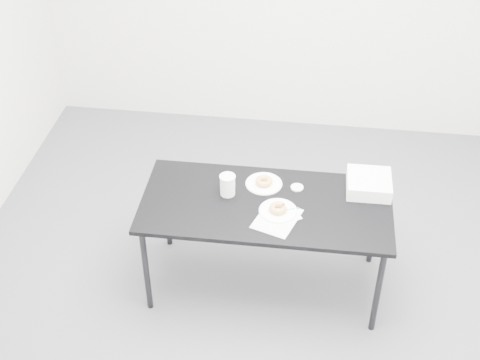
# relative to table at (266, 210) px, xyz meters

# --- Properties ---
(floor) EXTENTS (4.00, 4.00, 0.00)m
(floor) POSITION_rel_table_xyz_m (-0.06, -0.01, -0.64)
(floor) COLOR #494A4E
(floor) RESTS_ON ground
(table) EXTENTS (1.52, 0.72, 0.69)m
(table) POSITION_rel_table_xyz_m (0.00, 0.00, 0.00)
(table) COLOR black
(table) RESTS_ON floor
(scorecard) EXTENTS (0.31, 0.34, 0.00)m
(scorecard) POSITION_rel_table_xyz_m (0.08, -0.13, 0.05)
(scorecard) COLOR silver
(scorecard) RESTS_ON table
(logo_patch) EXTENTS (0.06, 0.06, 0.00)m
(logo_patch) POSITION_rel_table_xyz_m (0.16, -0.04, 0.06)
(logo_patch) COLOR green
(logo_patch) RESTS_ON scorecard
(pen) EXTENTS (0.13, 0.06, 0.01)m
(pen) POSITION_rel_table_xyz_m (0.14, -0.05, 0.06)
(pen) COLOR #0C8E62
(pen) RESTS_ON scorecard
(napkin) EXTENTS (0.22, 0.22, 0.00)m
(napkin) POSITION_rel_table_xyz_m (0.12, -0.09, 0.05)
(napkin) COLOR silver
(napkin) RESTS_ON table
(plate_near) EXTENTS (0.23, 0.23, 0.01)m
(plate_near) POSITION_rel_table_xyz_m (0.08, -0.07, 0.06)
(plate_near) COLOR white
(plate_near) RESTS_ON napkin
(donut_near) EXTENTS (0.14, 0.14, 0.04)m
(donut_near) POSITION_rel_table_xyz_m (0.08, -0.07, 0.08)
(donut_near) COLOR #BF843C
(donut_near) RESTS_ON plate_near
(plate_far) EXTENTS (0.23, 0.23, 0.01)m
(plate_far) POSITION_rel_table_xyz_m (-0.03, 0.18, 0.06)
(plate_far) COLOR white
(plate_far) RESTS_ON table
(donut_far) EXTENTS (0.11, 0.11, 0.04)m
(donut_far) POSITION_rel_table_xyz_m (-0.03, 0.18, 0.08)
(donut_far) COLOR #BF843C
(donut_far) RESTS_ON plate_far
(coffee_cup) EXTENTS (0.09, 0.09, 0.14)m
(coffee_cup) POSITION_rel_table_xyz_m (-0.24, 0.06, 0.12)
(coffee_cup) COLOR white
(coffee_cup) RESTS_ON table
(cup_lid) EXTENTS (0.08, 0.08, 0.01)m
(cup_lid) POSITION_rel_table_xyz_m (0.18, 0.17, 0.06)
(cup_lid) COLOR white
(cup_lid) RESTS_ON table
(bakery_box) EXTENTS (0.27, 0.27, 0.09)m
(bakery_box) POSITION_rel_table_xyz_m (0.61, 0.22, 0.10)
(bakery_box) COLOR white
(bakery_box) RESTS_ON table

